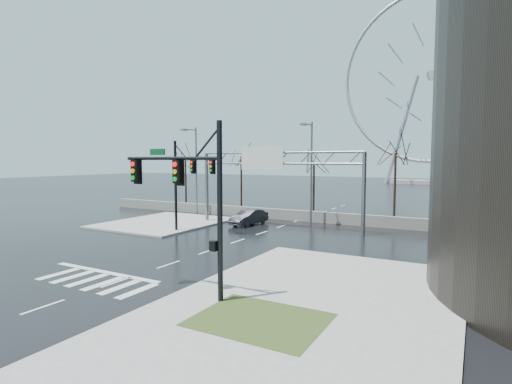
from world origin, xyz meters
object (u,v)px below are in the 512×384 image
Objects in this scene: signal_mast_far at (185,177)px; sign_gantry at (273,172)px; ferris_wheel at (431,83)px; car at (249,217)px; signal_mast_near at (194,193)px.

sign_gantry is (5.49, 6.00, 0.35)m from signal_mast_far.
signal_mast_far is 0.49× the size of sign_gantry.
ferris_wheel is (5.38, 80.04, 20.95)m from sign_gantry.
signal_mast_far reaches higher than car.
ferris_wheel reaches higher than signal_mast_near.
signal_mast_far is 89.30m from ferris_wheel.
signal_mast_near is 21.43m from car.
car is (-8.18, -79.72, -25.39)m from ferris_wheel.
ferris_wheel reaches higher than sign_gantry.
sign_gantry is 0.32× the size of ferris_wheel.
sign_gantry is at bearing 106.19° from signal_mast_near.
car is at bearing 113.30° from signal_mast_near.
signal_mast_near is 0.49× the size of sign_gantry.
ferris_wheel reaches higher than car.
signal_mast_near is at bearing -73.81° from sign_gantry.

